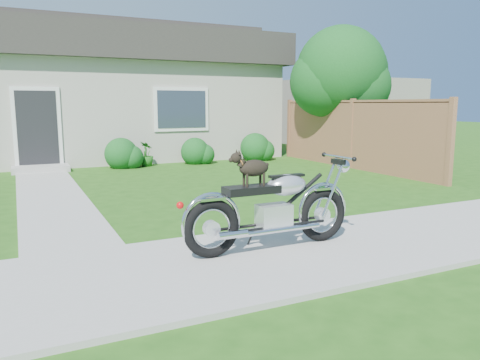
# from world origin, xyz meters

# --- Properties ---
(ground) EXTENTS (80.00, 80.00, 0.00)m
(ground) POSITION_xyz_m (0.00, 0.00, 0.00)
(ground) COLOR #235114
(ground) RESTS_ON ground
(sidewalk) EXTENTS (24.00, 2.20, 0.04)m
(sidewalk) POSITION_xyz_m (0.00, 0.00, 0.02)
(sidewalk) COLOR #9E9B93
(sidewalk) RESTS_ON ground
(walkway) EXTENTS (1.20, 8.00, 0.03)m
(walkway) POSITION_xyz_m (-1.50, 5.00, 0.01)
(walkway) COLOR #9E9B93
(walkway) RESTS_ON ground
(house) EXTENTS (12.60, 7.03, 4.50)m
(house) POSITION_xyz_m (-0.00, 11.99, 2.16)
(house) COLOR beige
(house) RESTS_ON ground
(fence) EXTENTS (0.12, 6.62, 1.90)m
(fence) POSITION_xyz_m (6.30, 5.75, 0.94)
(fence) COLOR #986744
(fence) RESTS_ON ground
(tree_near) EXTENTS (2.69, 2.64, 4.05)m
(tree_near) POSITION_xyz_m (6.92, 6.91, 2.59)
(tree_near) COLOR #3D2B1C
(tree_near) RESTS_ON ground
(tree_far) EXTENTS (2.89, 2.87, 4.40)m
(tree_far) POSITION_xyz_m (9.73, 10.05, 2.82)
(tree_far) COLOR #3D2B1C
(tree_far) RESTS_ON ground
(shrub_row) EXTENTS (10.63, 0.98, 0.98)m
(shrub_row) POSITION_xyz_m (-0.31, 8.50, 0.39)
(shrub_row) COLOR #144E1B
(shrub_row) RESTS_ON ground
(potted_plant_right) EXTENTS (0.51, 0.51, 0.71)m
(potted_plant_right) POSITION_xyz_m (1.28, 8.55, 0.35)
(potted_plant_right) COLOR #1E5E19
(potted_plant_right) RESTS_ON ground
(motorcycle_with_dog) EXTENTS (2.22, 0.60, 1.17)m
(motorcycle_with_dog) POSITION_xyz_m (0.65, 0.17, 0.55)
(motorcycle_with_dog) COLOR black
(motorcycle_with_dog) RESTS_ON sidewalk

